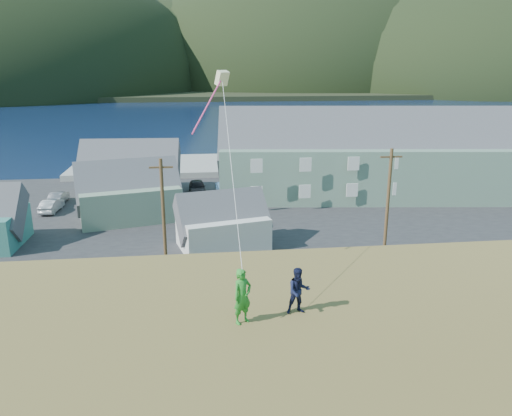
{
  "coord_description": "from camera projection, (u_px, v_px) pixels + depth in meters",
  "views": [
    {
      "loc": [
        -1.33,
        -31.99,
        14.79
      ],
      "look_at": [
        1.09,
        -11.54,
        8.8
      ],
      "focal_mm": 35.0,
      "sensor_mm": 36.0,
      "label": 1
    }
  ],
  "objects": [
    {
      "name": "shed_white",
      "position": [
        222.0,
        223.0,
        40.72
      ],
      "size": [
        8.25,
        6.43,
        5.82
      ],
      "rotation": [
        0.0,
        0.0,
        0.24
      ],
      "color": "silver",
      "rests_on": "waterfront_lot"
    },
    {
      "name": "shed_palegreen_far",
      "position": [
        130.0,
        169.0,
        58.2
      ],
      "size": [
        11.74,
        7.13,
        7.69
      ],
      "rotation": [
        0.0,
        0.0,
        -0.06
      ],
      "color": "gray",
      "rests_on": "waterfront_lot"
    },
    {
      "name": "waterfront_lot",
      "position": [
        213.0,
        213.0,
        50.98
      ],
      "size": [
        72.0,
        36.0,
        0.12
      ],
      "primitive_type": "cube",
      "color": "#28282B",
      "rests_on": "ground"
    },
    {
      "name": "kite_rig",
      "position": [
        220.0,
        84.0,
        19.03
      ],
      "size": [
        0.94,
        3.48,
        8.26
      ],
      "color": "beige",
      "rests_on": "ground"
    },
    {
      "name": "kite_flyer_navy",
      "position": [
        299.0,
        291.0,
        15.57
      ],
      "size": [
        0.78,
        0.63,
        1.51
      ],
      "primitive_type": "imported",
      "rotation": [
        0.0,
        0.0,
        0.08
      ],
      "color": "#121733",
      "rests_on": "hillside"
    },
    {
      "name": "wharf",
      "position": [
        166.0,
        166.0,
        72.13
      ],
      "size": [
        26.0,
        14.0,
        0.9
      ],
      "primitive_type": "cube",
      "color": "gray",
      "rests_on": "ground"
    },
    {
      "name": "parked_cars",
      "position": [
        137.0,
        197.0,
        53.91
      ],
      "size": [
        24.18,
        13.74,
        1.57
      ],
      "color": "#ABABB0",
      "rests_on": "waterfront_lot"
    },
    {
      "name": "far_hills",
      "position": [
        256.0,
        85.0,
        304.64
      ],
      "size": [
        760.0,
        265.0,
        143.0
      ],
      "color": "black",
      "rests_on": "ground"
    },
    {
      "name": "far_shore",
      "position": [
        197.0,
        84.0,
        349.17
      ],
      "size": [
        900.0,
        320.0,
        2.0
      ],
      "primitive_type": "cube",
      "color": "black",
      "rests_on": "ground"
    },
    {
      "name": "utility_poles",
      "position": [
        175.0,
        216.0,
        34.6
      ],
      "size": [
        29.41,
        0.24,
        9.37
      ],
      "color": "#47331E",
      "rests_on": "waterfront_lot"
    },
    {
      "name": "kite_flyer_green",
      "position": [
        242.0,
        296.0,
        14.95
      ],
      "size": [
        0.76,
        0.69,
        1.74
      ],
      "primitive_type": "imported",
      "rotation": [
        0.0,
        0.0,
        0.57
      ],
      "color": "#238126",
      "rests_on": "hillside"
    },
    {
      "name": "lodge",
      "position": [
        374.0,
        156.0,
        56.23
      ],
      "size": [
        35.81,
        13.67,
        12.29
      ],
      "rotation": [
        0.0,
        0.0,
        -0.11
      ],
      "color": "slate",
      "rests_on": "waterfront_lot"
    },
    {
      "name": "grass_strip",
      "position": [
        223.0,
        296.0,
        32.87
      ],
      "size": [
        110.0,
        8.0,
        0.1
      ],
      "primitive_type": "cube",
      "color": "#4C3D19",
      "rests_on": "ground"
    },
    {
      "name": "ground",
      "position": [
        221.0,
        284.0,
        34.79
      ],
      "size": [
        900.0,
        900.0,
        0.0
      ],
      "primitive_type": "plane",
      "color": "#0A1638",
      "rests_on": "ground"
    },
    {
      "name": "shed_palegreen_near",
      "position": [
        129.0,
        193.0,
        48.37
      ],
      "size": [
        10.9,
        8.22,
        7.08
      ],
      "rotation": [
        0.0,
        0.0,
        0.24
      ],
      "color": "slate",
      "rests_on": "waterfront_lot"
    }
  ]
}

